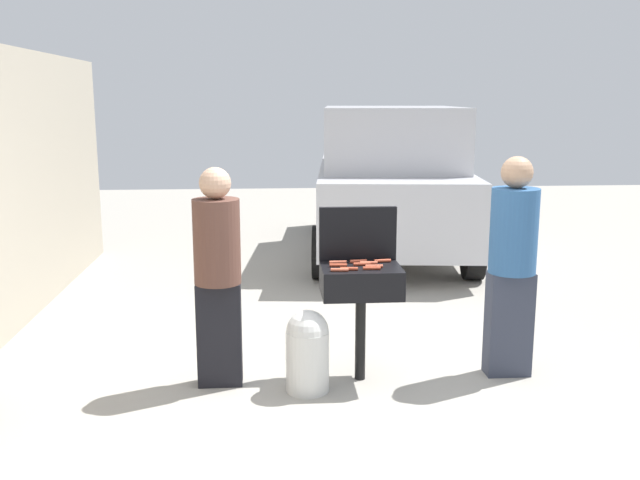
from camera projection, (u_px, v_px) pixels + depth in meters
The scene contains 17 objects.
ground_plane at pixel (355, 389), 5.26m from camera, with size 24.00×24.00×0.00m, color #9E998E.
bbq_grill at pixel (361, 285), 5.31m from camera, with size 0.60×0.44×0.89m.
grill_lid_open at pixel (358, 234), 5.45m from camera, with size 0.60×0.05×0.42m, color black.
hot_dog_0 at pixel (372, 268), 5.18m from camera, with size 0.03×0.03×0.13m, color #AD4228.
hot_dog_1 at pixel (362, 264), 5.31m from camera, with size 0.03×0.03×0.13m, color #AD4228.
hot_dog_2 at pixel (369, 263), 5.34m from camera, with size 0.03×0.03×0.13m, color #C6593D.
hot_dog_3 at pixel (358, 261), 5.40m from camera, with size 0.03×0.03×0.13m, color #B74C33.
hot_dog_4 at pixel (338, 265), 5.27m from camera, with size 0.03×0.03×0.13m, color #AD4228.
hot_dog_5 at pixel (349, 269), 5.16m from camera, with size 0.03×0.03×0.13m, color #AD4228.
hot_dog_6 at pixel (340, 270), 5.12m from camera, with size 0.03×0.03×0.13m, color #C6593D.
hot_dog_7 at pixel (374, 266), 5.24m from camera, with size 0.03×0.03×0.13m, color #C6593D.
hot_dog_8 at pixel (338, 262), 5.36m from camera, with size 0.03×0.03×0.13m, color #C6593D.
hot_dog_9 at pixel (382, 261), 5.41m from camera, with size 0.03×0.03×0.13m, color #AD4228.
propane_tank at pixel (307, 349), 5.17m from camera, with size 0.32×0.32×0.62m.
person_left at pixel (218, 269), 5.18m from camera, with size 0.35×0.35×1.65m.
person_right at pixel (512, 259), 5.37m from camera, with size 0.36×0.36×1.71m.
parked_minivan at pixel (390, 180), 9.73m from camera, with size 2.38×4.57×2.02m.
Camera 1 is at (-0.63, -4.90, 2.13)m, focal length 39.54 mm.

